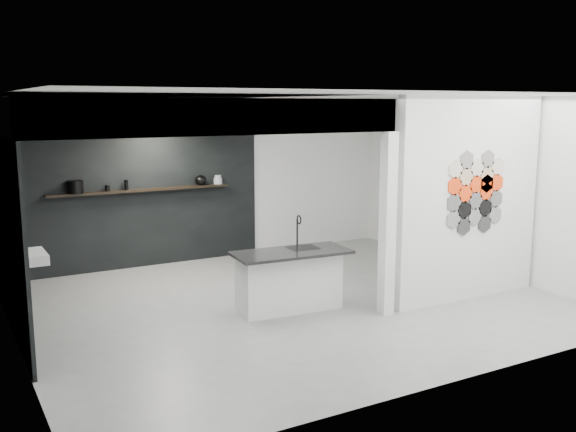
# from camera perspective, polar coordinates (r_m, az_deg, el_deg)

# --- Properties ---
(floor) EXTENTS (7.00, 6.00, 0.01)m
(floor) POSITION_cam_1_polar(r_m,az_deg,el_deg) (8.89, 0.39, -7.70)
(floor) COLOR slate
(partition_panel) EXTENTS (2.45, 0.15, 2.80)m
(partition_panel) POSITION_cam_1_polar(r_m,az_deg,el_deg) (9.13, 15.83, 1.45)
(partition_panel) COLOR silver
(partition_panel) RESTS_ON floor
(bay_clad_back) EXTENTS (4.40, 0.04, 2.35)m
(bay_clad_back) POSITION_cam_1_polar(r_m,az_deg,el_deg) (10.83, -13.52, 1.62)
(bay_clad_back) COLOR black
(bay_clad_back) RESTS_ON floor
(bay_clad_left) EXTENTS (0.04, 4.00, 2.35)m
(bay_clad_left) POSITION_cam_1_polar(r_m,az_deg,el_deg) (8.52, -23.93, -1.16)
(bay_clad_left) COLOR black
(bay_clad_left) RESTS_ON floor
(bulkhead) EXTENTS (4.40, 4.00, 0.40)m
(bulkhead) POSITION_cam_1_polar(r_m,az_deg,el_deg) (8.84, -10.31, 8.89)
(bulkhead) COLOR silver
(bulkhead) RESTS_ON corner_column
(corner_column) EXTENTS (0.16, 0.16, 2.35)m
(corner_column) POSITION_cam_1_polar(r_m,az_deg,el_deg) (8.24, 8.84, -0.76)
(corner_column) COLOR silver
(corner_column) RESTS_ON floor
(fascia_beam) EXTENTS (4.40, 0.16, 0.40)m
(fascia_beam) POSITION_cam_1_polar(r_m,az_deg,el_deg) (7.06, -5.11, 8.79)
(fascia_beam) COLOR silver
(fascia_beam) RESTS_ON corner_column
(wall_basin) EXTENTS (0.40, 0.60, 0.12)m
(wall_basin) POSITION_cam_1_polar(r_m,az_deg,el_deg) (8.41, -22.08, -3.43)
(wall_basin) COLOR silver
(wall_basin) RESTS_ON bay_clad_left
(display_shelf) EXTENTS (3.00, 0.15, 0.04)m
(display_shelf) POSITION_cam_1_polar(r_m,az_deg,el_deg) (10.74, -12.88, 2.25)
(display_shelf) COLOR black
(display_shelf) RESTS_ON bay_clad_back
(kitchen_island) EXTENTS (1.57, 0.79, 1.23)m
(kitchen_island) POSITION_cam_1_polar(r_m,az_deg,el_deg) (8.46, 0.12, -5.65)
(kitchen_island) COLOR silver
(kitchen_island) RESTS_ON floor
(stockpot) EXTENTS (0.29, 0.29, 0.20)m
(stockpot) POSITION_cam_1_polar(r_m,az_deg,el_deg) (10.48, -18.39, 2.48)
(stockpot) COLOR black
(stockpot) RESTS_ON display_shelf
(kettle) EXTENTS (0.26, 0.26, 0.17)m
(kettle) POSITION_cam_1_polar(r_m,az_deg,el_deg) (11.06, -7.77, 3.18)
(kettle) COLOR black
(kettle) RESTS_ON display_shelf
(glass_bowl) EXTENTS (0.17, 0.17, 0.11)m
(glass_bowl) POSITION_cam_1_polar(r_m,az_deg,el_deg) (11.18, -6.25, 3.12)
(glass_bowl) COLOR gray
(glass_bowl) RESTS_ON display_shelf
(glass_vase) EXTENTS (0.15, 0.15, 0.16)m
(glass_vase) POSITION_cam_1_polar(r_m,az_deg,el_deg) (11.18, -6.25, 3.24)
(glass_vase) COLOR gray
(glass_vase) RESTS_ON display_shelf
(bottle_dark) EXTENTS (0.07, 0.07, 0.16)m
(bottle_dark) POSITION_cam_1_polar(r_m,az_deg,el_deg) (10.66, -14.18, 2.70)
(bottle_dark) COLOR black
(bottle_dark) RESTS_ON display_shelf
(utensil_cup) EXTENTS (0.10, 0.10, 0.10)m
(utensil_cup) POSITION_cam_1_polar(r_m,az_deg,el_deg) (10.59, -15.77, 2.39)
(utensil_cup) COLOR black
(utensil_cup) RESTS_ON display_shelf
(hex_tile_cluster) EXTENTS (1.04, 0.02, 1.16)m
(hex_tile_cluster) POSITION_cam_1_polar(r_m,az_deg,el_deg) (9.08, 16.39, 2.05)
(hex_tile_cluster) COLOR silver
(hex_tile_cluster) RESTS_ON partition_panel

